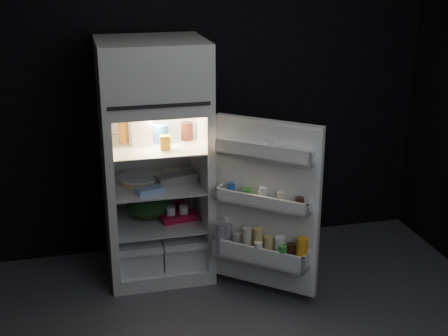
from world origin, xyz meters
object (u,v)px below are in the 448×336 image
object	(u,v)px
milk_jug	(142,128)
yogurt_tray	(179,217)
egg_carton	(177,179)
fridge_door	(265,210)
refrigerator	(155,152)

from	to	relation	value
milk_jug	yogurt_tray	size ratio (longest dim) A/B	0.89
yogurt_tray	egg_carton	bearing A→B (deg)	-131.26
fridge_door	egg_carton	world-z (taller)	fridge_door
fridge_door	yogurt_tray	xyz separation A→B (m)	(-0.51, 0.54, -0.23)
refrigerator	yogurt_tray	xyz separation A→B (m)	(0.15, -0.08, -0.50)
egg_carton	yogurt_tray	world-z (taller)	egg_carton
refrigerator	milk_jug	bearing A→B (deg)	-168.44
fridge_door	yogurt_tray	world-z (taller)	fridge_door
fridge_door	egg_carton	bearing A→B (deg)	134.59
milk_jug	refrigerator	bearing A→B (deg)	16.79
refrigerator	egg_carton	distance (m)	0.26
egg_carton	yogurt_tray	size ratio (longest dim) A/B	1.14
refrigerator	fridge_door	xyz separation A→B (m)	(0.66, -0.62, -0.28)
milk_jug	egg_carton	world-z (taller)	milk_jug
yogurt_tray	fridge_door	bearing A→B (deg)	-55.44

